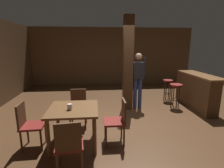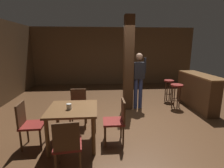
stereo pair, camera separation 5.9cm
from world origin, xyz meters
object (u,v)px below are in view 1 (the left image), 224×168
bar_counter (195,91)px  bar_stool_near (176,90)px  chair_north (78,106)px  dining_table (74,114)px  chair_south (69,144)px  chair_east (118,119)px  standing_person (138,77)px  napkin_cup (70,107)px  bar_stool_mid (168,85)px  chair_west (28,123)px

bar_counter → bar_stool_near: bar_counter is taller
chair_north → dining_table: bearing=-90.4°
chair_north → chair_south: size_ratio=1.00×
chair_north → bar_stool_near: (2.94, 1.02, 0.07)m
chair_east → chair_south: 1.19m
chair_east → bar_counter: bar_counter is taller
bar_counter → standing_person: bearing=177.8°
chair_east → standing_person: 2.16m
chair_north → napkin_cup: bearing=-93.8°
chair_north → standing_person: bearing=31.6°
napkin_cup → bar_stool_near: bearing=33.0°
chair_north → napkin_cup: size_ratio=8.10×
bar_counter → bar_stool_mid: size_ratio=2.48×
napkin_cup → bar_counter: 4.13m
standing_person → bar_stool_mid: (1.25, 0.65, -0.44)m
dining_table → bar_stool_mid: dining_table is taller
chair_east → chair_north: (-0.87, 0.85, 0.00)m
chair_north → chair_south: 1.69m
dining_table → chair_south: (0.02, -0.84, -0.13)m
chair_north → napkin_cup: 0.98m
dining_table → standing_person: 2.61m
bar_counter → bar_stool_mid: (-0.61, 0.73, 0.02)m
bar_stool_mid → chair_east: bearing=-129.4°
chair_east → chair_north: same height
standing_person → bar_counter: 1.91m
chair_east → bar_stool_near: 2.80m
dining_table → bar_stool_mid: bearing=40.7°
standing_person → chair_north: bearing=-148.4°
chair_south → napkin_cup: chair_south is taller
chair_east → bar_stool_mid: (2.11, 2.57, 0.05)m
chair_south → bar_stool_near: bearing=42.8°
bar_counter → chair_west: bearing=-157.1°
napkin_cup → dining_table: bearing=54.1°
dining_table → chair_east: bearing=-0.1°
napkin_cup → bar_stool_mid: napkin_cup is taller
dining_table → chair_north: bearing=89.6°
standing_person → bar_stool_near: 1.29m
chair_east → bar_stool_mid: bearing=50.6°
napkin_cup → standing_person: bearing=48.1°
dining_table → chair_east: 0.88m
chair_east → bar_counter: (2.72, 1.84, 0.03)m
chair_south → napkin_cup: bearing=95.9°
chair_south → bar_stool_mid: bearing=49.0°
standing_person → bar_stool_near: size_ratio=2.28×
chair_south → bar_counter: bar_counter is taller
bar_counter → chair_south: bearing=-143.1°
chair_east → chair_north: size_ratio=1.00×
chair_west → bar_stool_mid: chair_west is taller
chair_north → chair_south: same height
chair_south → chair_west: bearing=137.3°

